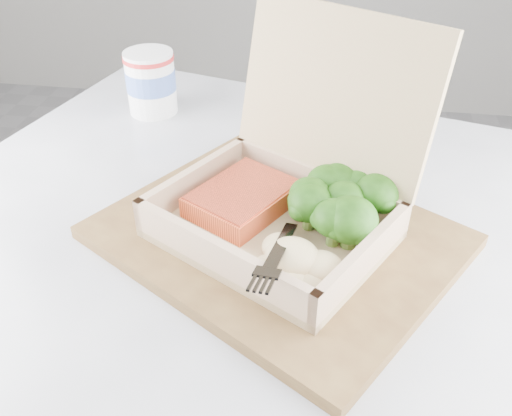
# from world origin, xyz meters

# --- Properties ---
(cafe_table) EXTENTS (1.08, 1.08, 0.76)m
(cafe_table) POSITION_xyz_m (-0.37, -0.03, 0.56)
(cafe_table) COLOR black
(cafe_table) RESTS_ON floor
(serving_tray) EXTENTS (0.47, 0.45, 0.02)m
(serving_tray) POSITION_xyz_m (-0.34, 0.01, 0.77)
(serving_tray) COLOR brown
(serving_tray) RESTS_ON cafe_table
(takeout_container) EXTENTS (0.32, 0.32, 0.22)m
(takeout_container) POSITION_xyz_m (-0.33, 0.03, 0.83)
(takeout_container) COLOR tan
(takeout_container) RESTS_ON serving_tray
(salmon_fillet) EXTENTS (0.14, 0.15, 0.02)m
(salmon_fillet) POSITION_xyz_m (-0.38, 0.03, 0.80)
(salmon_fillet) COLOR #FF6531
(salmon_fillet) RESTS_ON takeout_container
(broccoli_pile) EXTENTS (0.13, 0.13, 0.05)m
(broccoli_pile) POSITION_xyz_m (-0.27, 0.02, 0.81)
(broccoli_pile) COLOR #2A6817
(broccoli_pile) RESTS_ON takeout_container
(mashed_potatoes) EXTENTS (0.09, 0.08, 0.03)m
(mashed_potatoes) POSITION_xyz_m (-0.32, -0.07, 0.80)
(mashed_potatoes) COLOR #C7B581
(mashed_potatoes) RESTS_ON takeout_container
(plastic_fork) EXTENTS (0.03, 0.17, 0.04)m
(plastic_fork) POSITION_xyz_m (-0.33, -0.04, 0.81)
(plastic_fork) COLOR black
(plastic_fork) RESTS_ON mashed_potatoes
(paper_cup) EXTENTS (0.08, 0.08, 0.10)m
(paper_cup) POSITION_xyz_m (-0.58, 0.31, 0.81)
(paper_cup) COLOR white
(paper_cup) RESTS_ON cafe_table
(receipt) EXTENTS (0.14, 0.16, 0.00)m
(receipt) POSITION_xyz_m (-0.25, 0.19, 0.76)
(receipt) COLOR white
(receipt) RESTS_ON cafe_table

